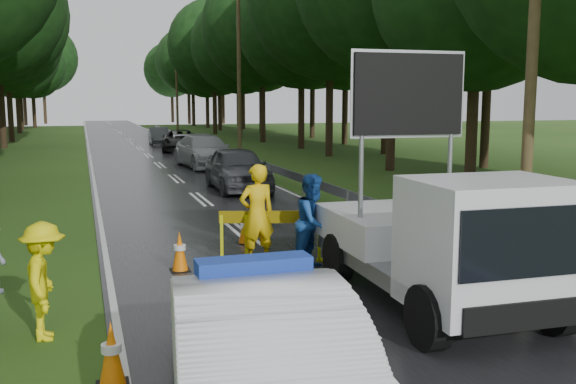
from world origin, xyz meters
name	(u,v)px	position (x,y,z in m)	size (l,w,h in m)	color
ground	(331,308)	(0.00, 0.00, 0.00)	(160.00, 160.00, 0.00)	#244714
road	(148,156)	(0.00, 30.00, 0.01)	(7.00, 140.00, 0.02)	black
guardrail	(210,146)	(3.70, 29.67, 0.55)	(0.12, 60.06, 0.70)	gray
utility_pole_near	(535,15)	(5.20, 2.00, 5.06)	(1.40, 0.24, 10.00)	#44361F
utility_pole_mid	(239,70)	(5.20, 28.00, 5.06)	(1.40, 0.24, 10.00)	#44361F
utility_pole_far	(177,82)	(5.20, 54.00, 5.06)	(1.40, 0.24, 10.00)	#44361F
police_sedan	(254,346)	(-2.10, -3.10, 0.79)	(2.19, 4.95, 1.74)	silver
work_truck	(443,241)	(1.66, -0.57, 1.12)	(2.45, 5.25, 4.13)	gray
barrier	(283,224)	(0.14, 3.08, 0.82)	(2.52, 0.80, 1.08)	#CCDB0B
officer	(257,215)	(-0.41, 3.09, 1.03)	(0.75, 0.49, 2.06)	yellow
civilian	(313,222)	(0.56, 2.40, 0.95)	(0.93, 0.72, 1.91)	#174596
bystander_left	(44,281)	(-4.31, 0.00, 0.84)	(1.08, 0.62, 1.67)	yellow
queue_car_first	(238,169)	(1.73, 13.88, 0.81)	(1.92, 4.76, 1.62)	#3F4047
queue_car_second	(205,151)	(2.08, 22.48, 0.80)	(2.24, 5.51, 1.60)	#9EA2A6
queue_car_third	(180,141)	(2.37, 32.93, 0.71)	(2.34, 5.08, 1.41)	black
queue_car_fourth	(159,136)	(1.78, 39.83, 0.65)	(1.37, 3.94, 1.30)	#46494F
cone_near_left	(112,355)	(-3.50, -1.90, 0.39)	(0.38, 0.38, 0.81)	black
cone_center	(272,295)	(-1.00, 0.00, 0.31)	(0.30, 0.30, 0.64)	black
cone_far	(245,229)	(-0.20, 5.00, 0.36)	(0.35, 0.35, 0.74)	black
cone_left_mid	(180,252)	(-2.00, 3.00, 0.39)	(0.38, 0.38, 0.81)	black
cone_right	(440,243)	(3.26, 2.13, 0.39)	(0.38, 0.38, 0.81)	black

